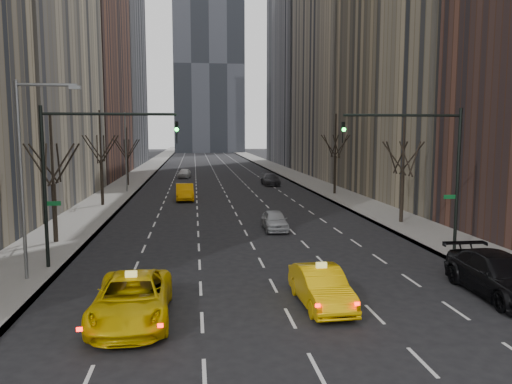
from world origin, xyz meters
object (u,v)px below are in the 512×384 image
object	(u,v)px
taxi_suv	(132,299)
silver_sedan_ahead	(275,220)
taxi_sedan	(321,287)
parked_suv_black	(499,275)

from	to	relation	value
taxi_suv	silver_sedan_ahead	bearing A→B (deg)	63.36
taxi_sedan	silver_sedan_ahead	world-z (taller)	taxi_sedan
taxi_suv	parked_suv_black	xyz separation A→B (m)	(14.97, 1.00, 0.06)
silver_sedan_ahead	parked_suv_black	bearing A→B (deg)	-64.01
taxi_suv	silver_sedan_ahead	size ratio (longest dim) A/B	1.46
taxi_sedan	silver_sedan_ahead	bearing A→B (deg)	85.18
taxi_sedan	silver_sedan_ahead	distance (m)	15.57
taxi_sedan	parked_suv_black	bearing A→B (deg)	-0.34
taxi_sedan	parked_suv_black	xyz separation A→B (m)	(7.73, 0.28, 0.11)
parked_suv_black	taxi_sedan	bearing A→B (deg)	-176.82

